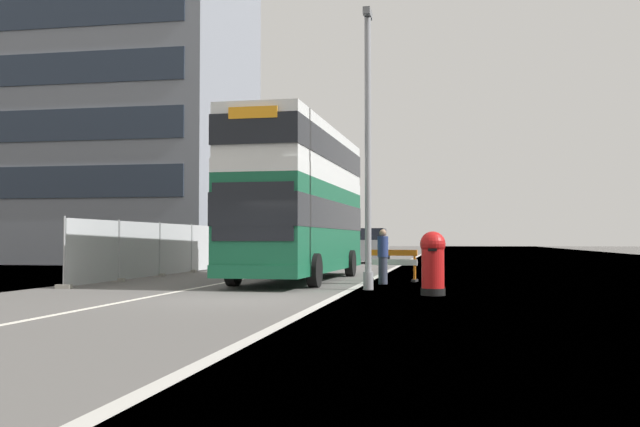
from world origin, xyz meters
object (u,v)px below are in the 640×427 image
red_pillar_postbox (433,260)px  roadworks_barrier (392,262)px  double_decker_bus (300,200)px  car_receding_mid (339,246)px  car_oncoming_near (370,247)px  lamppost_foreground (368,157)px  pedestrian_at_kerb (383,257)px

red_pillar_postbox → roadworks_barrier: (-1.51, 5.95, -0.22)m
double_decker_bus → car_receding_mid: double_decker_bus is taller
double_decker_bus → car_oncoming_near: (0.33, 18.83, -1.78)m
double_decker_bus → lamppost_foreground: size_ratio=1.42×
pedestrian_at_kerb → roadworks_barrier: bearing=84.4°
red_pillar_postbox → car_oncoming_near: size_ratio=0.42×
red_pillar_postbox → pedestrian_at_kerb: bearing=111.0°
car_oncoming_near → car_receding_mid: size_ratio=0.89×
car_receding_mid → pedestrian_at_kerb: bearing=-78.6°
lamppost_foreground → pedestrian_at_kerb: bearing=86.4°
double_decker_bus → car_oncoming_near: double_decker_bus is taller
lamppost_foreground → pedestrian_at_kerb: 3.88m
red_pillar_postbox → car_receding_mid: (-7.76, 34.56, 0.08)m
car_oncoming_near → double_decker_bus: bearing=-91.0°
double_decker_bus → red_pillar_postbox: 7.68m
car_oncoming_near → red_pillar_postbox: bearing=-80.1°
car_oncoming_near → car_receding_mid: (-3.44, 9.90, -0.02)m
red_pillar_postbox → car_oncoming_near: bearing=99.9°
car_oncoming_near → roadworks_barrier: bearing=-81.5°
double_decker_bus → pedestrian_at_kerb: size_ratio=6.49×
lamppost_foreground → car_oncoming_near: size_ratio=2.07×
double_decker_bus → red_pillar_postbox: double_decker_bus is taller
car_oncoming_near → pedestrian_at_kerb: car_oncoming_near is taller
roadworks_barrier → car_receding_mid: (-6.25, 28.61, 0.30)m
car_receding_mid → pedestrian_at_kerb: size_ratio=2.48×
roadworks_barrier → pedestrian_at_kerb: size_ratio=1.01×
double_decker_bus → pedestrian_at_kerb: (2.98, -1.47, -1.89)m
lamppost_foreground → car_oncoming_near: lamppost_foreground is taller
red_pillar_postbox → car_oncoming_near: car_oncoming_near is taller
double_decker_bus → roadworks_barrier: size_ratio=6.43×
double_decker_bus → lamppost_foreground: 5.06m
red_pillar_postbox → car_receding_mid: 35.42m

